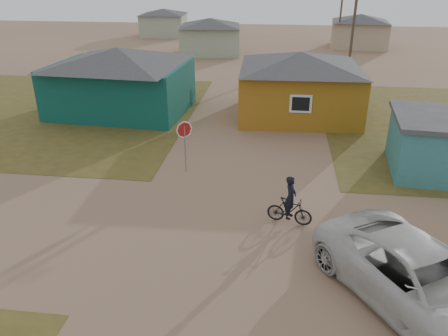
# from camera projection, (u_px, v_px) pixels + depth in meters

# --- Properties ---
(ground) EXTENTS (120.00, 120.00, 0.00)m
(ground) POSITION_uv_depth(u_px,v_px,m) (234.00, 241.00, 14.76)
(ground) COLOR #926F54
(grass_nw) EXTENTS (20.00, 18.00, 0.00)m
(grass_nw) POSITION_uv_depth(u_px,v_px,m) (38.00, 110.00, 28.02)
(grass_nw) COLOR brown
(grass_nw) RESTS_ON ground
(house_teal) EXTENTS (8.93, 7.08, 4.00)m
(house_teal) POSITION_uv_depth(u_px,v_px,m) (120.00, 79.00, 26.99)
(house_teal) COLOR #0B3F38
(house_teal) RESTS_ON ground
(house_yellow) EXTENTS (7.72, 6.76, 3.90)m
(house_yellow) POSITION_uv_depth(u_px,v_px,m) (299.00, 84.00, 26.23)
(house_yellow) COLOR #976517
(house_yellow) RESTS_ON ground
(house_pale_west) EXTENTS (7.04, 6.15, 3.60)m
(house_pale_west) POSITION_uv_depth(u_px,v_px,m) (210.00, 36.00, 45.24)
(house_pale_west) COLOR #9BA68F
(house_pale_west) RESTS_ON ground
(house_beige_east) EXTENTS (6.95, 6.05, 3.60)m
(house_beige_east) POSITION_uv_depth(u_px,v_px,m) (359.00, 30.00, 48.85)
(house_beige_east) COLOR tan
(house_beige_east) RESTS_ON ground
(house_pale_north) EXTENTS (6.28, 5.81, 3.40)m
(house_pale_north) POSITION_uv_depth(u_px,v_px,m) (164.00, 22.00, 56.97)
(house_pale_north) COLOR #9BA68F
(house_pale_north) RESTS_ON ground
(utility_pole_near) EXTENTS (1.40, 0.20, 8.00)m
(utility_pole_near) POSITION_uv_depth(u_px,v_px,m) (353.00, 30.00, 32.08)
(utility_pole_near) COLOR brown
(utility_pole_near) RESTS_ON ground
(utility_pole_far) EXTENTS (1.40, 0.20, 8.00)m
(utility_pole_far) POSITION_uv_depth(u_px,v_px,m) (341.00, 10.00, 46.37)
(utility_pole_far) COLOR brown
(utility_pole_far) RESTS_ON ground
(stop_sign) EXTENTS (0.76, 0.26, 2.40)m
(stop_sign) POSITION_uv_depth(u_px,v_px,m) (185.00, 135.00, 18.99)
(stop_sign) COLOR gray
(stop_sign) RESTS_ON ground
(cyclist) EXTENTS (1.70, 0.83, 1.85)m
(cyclist) POSITION_uv_depth(u_px,v_px,m) (290.00, 206.00, 15.53)
(cyclist) COLOR black
(cyclist) RESTS_ON ground
(vehicle) EXTENTS (5.93, 7.05, 1.79)m
(vehicle) POSITION_uv_depth(u_px,v_px,m) (423.00, 281.00, 11.53)
(vehicle) COLOR beige
(vehicle) RESTS_ON ground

